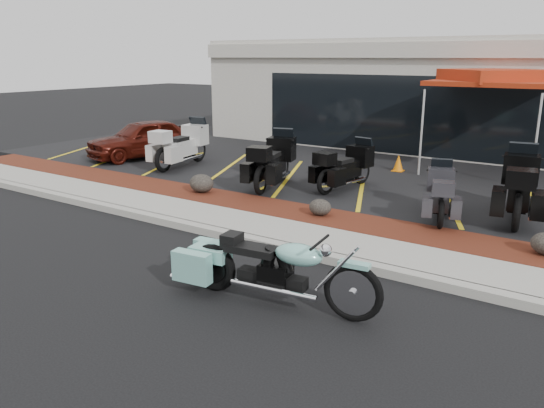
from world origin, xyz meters
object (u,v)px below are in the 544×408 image
Objects in this scene: popup_canopy at (494,79)px; touring_white at (198,139)px; parked_car at (143,138)px; traffic_cone at (398,163)px; hero_cruiser at (354,284)px.

touring_white is at bearing -140.81° from popup_canopy.
popup_canopy reaches higher than parked_car.
touring_white is at bearing -159.77° from traffic_cone.
traffic_cone is 3.45m from popup_canopy.
parked_car is at bearing -143.12° from popup_canopy.
touring_white is at bearing 28.71° from parked_car.
hero_cruiser reaches higher than traffic_cone.
hero_cruiser is at bearing -70.97° from popup_canopy.
parked_car is at bearing 142.47° from hero_cruiser.
touring_white is (-8.53, 6.72, 0.33)m from hero_cruiser.
hero_cruiser is 10.42m from popup_canopy.
touring_white is 5.08× the size of traffic_cone.
popup_canopy is at bearing -73.67° from touring_white.
parked_car is 7.60× the size of traffic_cone.
hero_cruiser is at bearing -13.55° from parked_car.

